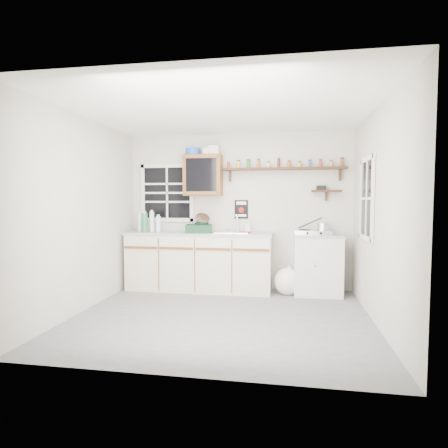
# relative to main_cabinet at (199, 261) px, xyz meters

# --- Properties ---
(room) EXTENTS (3.64, 3.24, 2.54)m
(room) POSITION_rel_main_cabinet_xyz_m (0.58, -1.30, 0.79)
(room) COLOR #58585A
(room) RESTS_ON ground
(main_cabinet) EXTENTS (2.31, 0.63, 0.92)m
(main_cabinet) POSITION_rel_main_cabinet_xyz_m (0.00, 0.00, 0.00)
(main_cabinet) COLOR beige
(main_cabinet) RESTS_ON floor
(right_cabinet) EXTENTS (0.73, 0.57, 0.91)m
(right_cabinet) POSITION_rel_main_cabinet_xyz_m (1.83, 0.03, -0.01)
(right_cabinet) COLOR beige
(right_cabinet) RESTS_ON floor
(sink) EXTENTS (0.52, 0.44, 0.29)m
(sink) POSITION_rel_main_cabinet_xyz_m (0.54, 0.01, 0.47)
(sink) COLOR silver
(sink) RESTS_ON main_cabinet
(upper_cabinet) EXTENTS (0.60, 0.32, 0.65)m
(upper_cabinet) POSITION_rel_main_cabinet_xyz_m (0.03, 0.14, 1.36)
(upper_cabinet) COLOR brown
(upper_cabinet) RESTS_ON wall_back
(upper_cabinet_clutter) EXTENTS (0.55, 0.24, 0.14)m
(upper_cabinet_clutter) POSITION_rel_main_cabinet_xyz_m (0.00, 0.14, 1.75)
(upper_cabinet_clutter) COLOR #1B4CB1
(upper_cabinet_clutter) RESTS_ON upper_cabinet
(spice_shelf) EXTENTS (1.91, 0.18, 0.35)m
(spice_shelf) POSITION_rel_main_cabinet_xyz_m (1.31, 0.21, 1.47)
(spice_shelf) COLOR black
(spice_shelf) RESTS_ON wall_back
(secondary_shelf) EXTENTS (0.45, 0.16, 0.24)m
(secondary_shelf) POSITION_rel_main_cabinet_xyz_m (1.94, 0.22, 1.12)
(secondary_shelf) COLOR black
(secondary_shelf) RESTS_ON wall_back
(warning_sign) EXTENTS (0.22, 0.02, 0.30)m
(warning_sign) POSITION_rel_main_cabinet_xyz_m (0.63, 0.29, 0.82)
(warning_sign) COLOR black
(warning_sign) RESTS_ON wall_back
(window_back) EXTENTS (0.93, 0.03, 0.98)m
(window_back) POSITION_rel_main_cabinet_xyz_m (-0.62, 0.29, 1.09)
(window_back) COLOR black
(window_back) RESTS_ON wall_back
(window_right) EXTENTS (0.03, 0.78, 1.08)m
(window_right) POSITION_rel_main_cabinet_xyz_m (2.37, -0.75, 0.99)
(window_right) COLOR black
(window_right) RESTS_ON wall_back
(water_bottles) EXTENTS (0.41, 0.18, 0.35)m
(water_bottles) POSITION_rel_main_cabinet_xyz_m (-0.85, -0.01, 0.61)
(water_bottles) COLOR silver
(water_bottles) RESTS_ON main_cabinet
(dish_rack) EXTENTS (0.46, 0.38, 0.31)m
(dish_rack) POSITION_rel_main_cabinet_xyz_m (0.02, -0.03, 0.56)
(dish_rack) COLOR black
(dish_rack) RESTS_ON main_cabinet
(soap_bottle) EXTENTS (0.11, 0.11, 0.20)m
(soap_bottle) POSITION_rel_main_cabinet_xyz_m (0.76, 0.07, 0.56)
(soap_bottle) COLOR silver
(soap_bottle) RESTS_ON main_cabinet
(rag) EXTENTS (0.18, 0.16, 0.02)m
(rag) POSITION_rel_main_cabinet_xyz_m (0.74, -0.03, 0.47)
(rag) COLOR maroon
(rag) RESTS_ON main_cabinet
(hotplate) EXTENTS (0.55, 0.32, 0.08)m
(hotplate) POSITION_rel_main_cabinet_xyz_m (1.76, 0.01, 0.48)
(hotplate) COLOR silver
(hotplate) RESTS_ON right_cabinet
(saucepan) EXTENTS (0.45, 0.19, 0.19)m
(saucepan) POSITION_rel_main_cabinet_xyz_m (1.89, 0.01, 0.57)
(saucepan) COLOR silver
(saucepan) RESTS_ON hotplate
(trash_bag) EXTENTS (0.41, 0.37, 0.47)m
(trash_bag) POSITION_rel_main_cabinet_xyz_m (1.39, -0.06, -0.26)
(trash_bag) COLOR white
(trash_bag) RESTS_ON floor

